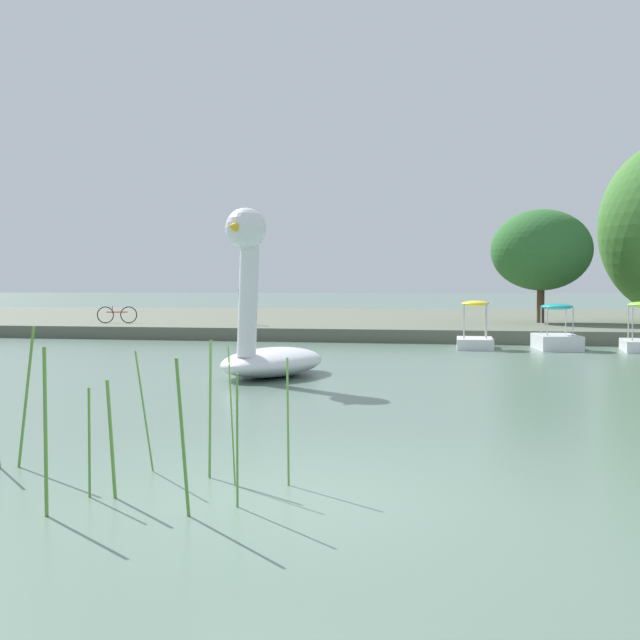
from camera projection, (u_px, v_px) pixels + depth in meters
ground_plane at (286, 496)px, 7.52m from camera, size 510.20×510.20×0.00m
shore_bank_far at (442, 321)px, 41.13m from camera, size 115.87×27.09×0.48m
swan_boat at (267, 336)px, 17.40m from camera, size 2.59×3.69×3.66m
pedal_boat_yellow at (475, 335)px, 25.62m from camera, size 1.21×2.05×1.56m
pedal_boat_teal at (557, 336)px, 25.28m from camera, size 1.50×2.31×1.47m
tree_broadleaf_left at (541, 250)px, 33.55m from camera, size 6.02×6.03×4.83m
person_on_path at (242, 304)px, 31.74m from camera, size 0.32×0.32×1.65m
bicycle_parked at (117, 315)px, 33.09m from camera, size 1.63×0.47×0.72m
reed_clump_foreground at (66, 422)px, 7.75m from camera, size 3.68×1.86×1.57m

